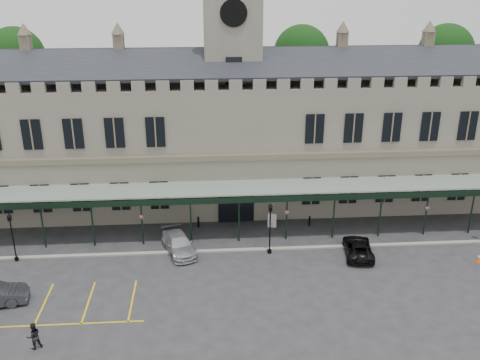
{
  "coord_description": "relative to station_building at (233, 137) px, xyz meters",
  "views": [
    {
      "loc": [
        -2.8,
        -32.82,
        21.39
      ],
      "look_at": [
        0.0,
        6.0,
        6.0
      ],
      "focal_mm": 40.0,
      "sensor_mm": 36.0,
      "label": 1
    }
  ],
  "objects": [
    {
      "name": "tree_behind_mid",
      "position": [
        8.0,
        9.09,
        6.35
      ],
      "size": [
        6.0,
        6.0,
        16.0
      ],
      "color": "#332314",
      "rests_on": "ground"
    },
    {
      "name": "person_b",
      "position": [
        -13.27,
        -21.53,
        -5.59
      ],
      "size": [
        1.07,
        1.0,
        1.76
      ],
      "primitive_type": "imported",
      "rotation": [
        0.0,
        0.0,
        3.66
      ],
      "color": "black",
      "rests_on": "ground"
    },
    {
      "name": "kerb",
      "position": [
        0.0,
        -10.41,
        -6.41
      ],
      "size": [
        60.0,
        0.4,
        0.12
      ],
      "primitive_type": "cube",
      "color": "gray",
      "rests_on": "ground"
    },
    {
      "name": "station_building",
      "position": [
        0.0,
        0.0,
        0.0
      ],
      "size": [
        60.0,
        10.36,
        17.3
      ],
      "color": "#6C675A",
      "rests_on": "ground"
    },
    {
      "name": "clock_tower",
      "position": [
        0.0,
        0.09,
        6.64
      ],
      "size": [
        5.6,
        5.6,
        24.8
      ],
      "color": "#6C675A",
      "rests_on": "ground"
    },
    {
      "name": "sign_board",
      "position": [
        3.1,
        -6.4,
        -5.83
      ],
      "size": [
        0.76,
        0.19,
        1.32
      ],
      "rotation": [
        0.0,
        0.0,
        -0.18
      ],
      "color": "black",
      "rests_on": "ground"
    },
    {
      "name": "canopy",
      "position": [
        0.0,
        -8.45,
        -4.06
      ],
      "size": [
        50.0,
        4.1,
        4.3
      ],
      "color": "#8C9E93",
      "rests_on": "ground"
    },
    {
      "name": "car_van",
      "position": [
        9.36,
        -11.74,
        -5.84
      ],
      "size": [
        2.68,
        4.77,
        1.26
      ],
      "primitive_type": "imported",
      "rotation": [
        0.0,
        0.0,
        3.01
      ],
      "color": "black",
      "rests_on": "ground"
    },
    {
      "name": "ground",
      "position": [
        0.0,
        -15.91,
        -6.47
      ],
      "size": [
        140.0,
        140.0,
        0.0
      ],
      "primitive_type": "plane",
      "color": "#29292C"
    },
    {
      "name": "bollard_left",
      "position": [
        -3.42,
        -5.84,
        -5.99
      ],
      "size": [
        0.17,
        0.17,
        0.97
      ],
      "primitive_type": "cylinder",
      "color": "black",
      "rests_on": "ground"
    },
    {
      "name": "tree_behind_right",
      "position": [
        24.0,
        9.09,
        6.35
      ],
      "size": [
        6.0,
        6.0,
        16.0
      ],
      "color": "#332314",
      "rests_on": "ground"
    },
    {
      "name": "tree_behind_left",
      "position": [
        -22.0,
        9.09,
        6.35
      ],
      "size": [
        6.0,
        6.0,
        16.0
      ],
      "color": "#332314",
      "rests_on": "ground"
    },
    {
      "name": "car_taxi",
      "position": [
        -5.0,
        -10.19,
        -5.75
      ],
      "size": [
        3.46,
        5.3,
        1.43
      ],
      "primitive_type": "imported",
      "rotation": [
        0.0,
        0.0,
        0.32
      ],
      "color": "#9EA0A5",
      "rests_on": "ground"
    },
    {
      "name": "traffic_cone",
      "position": [
        18.55,
        -13.58,
        -6.12
      ],
      "size": [
        0.44,
        0.44,
        0.7
      ],
      "rotation": [
        0.0,
        0.0,
        -0.24
      ],
      "color": "#F85107",
      "rests_on": "ground"
    },
    {
      "name": "lamp_post_mid",
      "position": [
        2.31,
        -10.97,
        -3.85
      ],
      "size": [
        0.42,
        0.42,
        4.41
      ],
      "color": "black",
      "rests_on": "ground"
    },
    {
      "name": "lamp_post_left",
      "position": [
        -17.72,
        -10.73,
        -4.03
      ],
      "size": [
        0.39,
        0.39,
        4.11
      ],
      "color": "black",
      "rests_on": "ground"
    },
    {
      "name": "bollard_right",
      "position": [
        6.48,
        -6.33,
        -6.01
      ],
      "size": [
        0.16,
        0.16,
        0.91
      ],
      "primitive_type": "cylinder",
      "color": "black",
      "rests_on": "ground"
    },
    {
      "name": "parking_markings",
      "position": [
        -14.0,
        -17.41,
        -6.47
      ],
      "size": [
        16.0,
        6.0,
        0.01
      ],
      "primitive_type": null,
      "color": "gold",
      "rests_on": "ground"
    }
  ]
}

